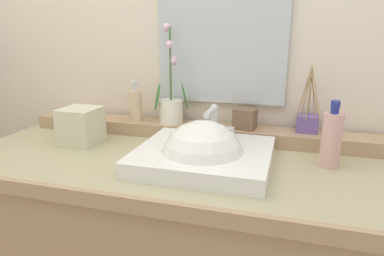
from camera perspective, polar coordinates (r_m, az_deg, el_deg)
The scene contains 11 objects.
wall_back at distance 1.46m, azimuth 3.63°, elevation 13.06°, with size 3.19×0.20×2.45m, color beige.
back_ledge at distance 1.34m, azimuth 1.68°, elevation -0.55°, with size 1.41×0.12×0.05m, color tan.
sink_basin at distance 1.08m, azimuth 1.80°, elevation -5.33°, with size 0.41×0.38×0.29m.
soap_bar at distance 1.20m, azimuth -1.97°, elevation -0.75°, with size 0.07×0.04×0.02m, color beige.
potted_plant at distance 1.36m, azimuth -3.46°, elevation 4.04°, with size 0.13×0.10×0.38m.
soap_dispenser at distance 1.39m, azimuth -9.23°, elevation 3.79°, with size 0.05×0.05×0.16m.
reed_diffuser at distance 1.31m, azimuth 18.35°, elevation 0.90°, with size 0.09×0.11×0.24m.
trinket_box at distance 1.29m, azimuth 8.68°, elevation 1.51°, with size 0.08×0.06×0.08m, color brown.
lotion_bottle at distance 1.13m, azimuth 21.92°, elevation -1.64°, with size 0.06×0.06×0.21m.
tissue_box at distance 1.33m, azimuth -17.77°, elevation 0.33°, with size 0.13×0.13×0.13m, color beige.
mirror at distance 1.34m, azimuth 4.90°, elevation 16.54°, with size 0.49×0.02×0.58m, color silver.
Camera 1 is at (0.33, -1.01, 1.30)m, focal length 32.50 mm.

